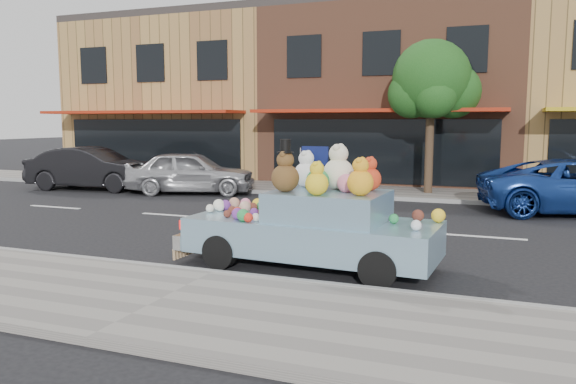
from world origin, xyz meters
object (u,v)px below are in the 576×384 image
at_px(street_tree, 432,86).
at_px(art_car, 313,223).
at_px(car_silver, 191,172).
at_px(car_dark, 92,168).

distance_m(street_tree, art_car, 10.74).
xyz_separation_m(street_tree, car_silver, (-7.86, -2.39, -2.94)).
height_order(car_silver, art_car, art_car).
relative_size(car_silver, art_car, 0.97).
xyz_separation_m(car_silver, art_car, (7.13, -7.92, 0.03)).
height_order(street_tree, art_car, street_tree).
height_order(car_dark, art_car, art_car).
xyz_separation_m(car_silver, car_dark, (-4.02, -0.29, 0.03)).
bearing_deg(car_dark, car_silver, -92.83).
xyz_separation_m(street_tree, art_car, (-0.73, -10.31, -2.91)).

